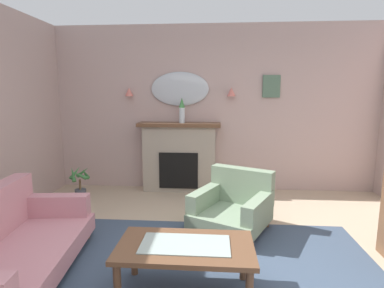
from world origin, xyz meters
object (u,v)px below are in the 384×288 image
wall_sconce_left (129,92)px  armchair_near_fireplace (234,205)px  coffee_table (185,251)px  potted_plant_small_fern (80,183)px  framed_picture (271,86)px  fireplace (179,158)px  mantel_vase_centre (182,110)px  wall_mirror (180,89)px  wall_sconce_right (231,92)px  floral_couch (6,246)px

wall_sconce_left → armchair_near_fireplace: bearing=-42.4°
wall_sconce_left → coffee_table: (1.22, -2.83, -1.28)m
armchair_near_fireplace → potted_plant_small_fern: 2.51m
framed_picture → potted_plant_small_fern: 3.43m
fireplace → coffee_table: fireplace is taller
wall_sconce_left → armchair_near_fireplace: (1.68, -1.54, -1.35)m
wall_sconce_left → mantel_vase_centre: bearing=-7.6°
wall_mirror → wall_sconce_right: wall_mirror is taller
fireplace → armchair_near_fireplace: size_ratio=1.24×
wall_sconce_right → coffee_table: bearing=-99.6°
mantel_vase_centre → wall_sconce_left: (-0.90, 0.12, 0.29)m
framed_picture → floral_couch: framed_picture is taller
armchair_near_fireplace → wall_sconce_left: bearing=137.6°
mantel_vase_centre → potted_plant_small_fern: bearing=-162.2°
mantel_vase_centre → floral_couch: bearing=-115.7°
wall_sconce_right → framed_picture: size_ratio=0.39×
fireplace → wall_mirror: size_ratio=1.42×
wall_sconce_left → framed_picture: 2.35m
mantel_vase_centre → framed_picture: bearing=7.1°
wall_mirror → framed_picture: wall_mirror is taller
mantel_vase_centre → coffee_table: mantel_vase_centre is taller
wall_sconce_right → potted_plant_small_fern: 2.82m
fireplace → wall_sconce_left: (-0.85, 0.09, 1.09)m
fireplace → wall_mirror: (0.00, 0.14, 1.14)m
framed_picture → wall_sconce_right: bearing=-174.7°
fireplace → wall_mirror: bearing=90.0°
armchair_near_fireplace → framed_picture: bearing=67.3°
wall_sconce_left → wall_sconce_right: 1.70m
fireplace → wall_sconce_left: bearing=173.8°
armchair_near_fireplace → potted_plant_small_fern: armchair_near_fireplace is taller
coffee_table → wall_mirror: bearing=97.3°
wall_sconce_left → wall_sconce_right: same height
framed_picture → armchair_near_fireplace: (-0.67, -1.60, -1.44)m
wall_sconce_left → armchair_near_fireplace: size_ratio=0.13×
mantel_vase_centre → armchair_near_fireplace: bearing=-61.1°
mantel_vase_centre → coffee_table: size_ratio=0.37×
wall_sconce_left → wall_sconce_right: (1.70, 0.00, 0.00)m
mantel_vase_centre → framed_picture: size_ratio=1.13×
coffee_table → potted_plant_small_fern: potted_plant_small_fern is taller
wall_sconce_left → framed_picture: bearing=1.5°
wall_sconce_right → potted_plant_small_fern: bearing=-165.2°
wall_sconce_right → floral_couch: bearing=-126.9°
wall_mirror → armchair_near_fireplace: 2.28m
floral_couch → potted_plant_small_fern: floral_couch is taller
mantel_vase_centre → potted_plant_small_fern: mantel_vase_centre is taller
wall_mirror → wall_sconce_right: (0.85, -0.05, -0.05)m
wall_sconce_left → coffee_table: size_ratio=0.13×
wall_sconce_right → armchair_near_fireplace: wall_sconce_right is taller
floral_couch → armchair_near_fireplace: size_ratio=1.64×
wall_mirror → potted_plant_small_fern: wall_mirror is taller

